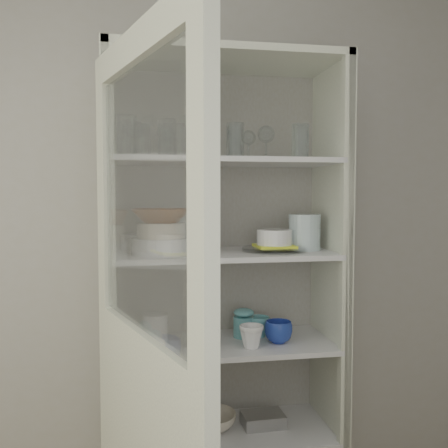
# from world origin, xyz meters

# --- Properties ---
(wall_back) EXTENTS (3.60, 0.02, 2.60)m
(wall_back) POSITION_xyz_m (0.00, 1.50, 1.30)
(wall_back) COLOR #ACA89D
(wall_back) RESTS_ON ground
(pantry_cabinet) EXTENTS (1.00, 0.45, 2.10)m
(pantry_cabinet) POSITION_xyz_m (0.20, 1.34, 0.94)
(pantry_cabinet) COLOR beige
(pantry_cabinet) RESTS_ON floor
(cupboard_door) EXTENTS (0.32, 0.87, 2.00)m
(cupboard_door) POSITION_xyz_m (-0.16, 0.62, 0.87)
(cupboard_door) COLOR beige
(cupboard_door) RESTS_ON floor
(tumbler_0) EXTENTS (0.10, 0.10, 0.15)m
(tumbler_0) POSITION_xyz_m (-0.21, 1.11, 1.74)
(tumbler_0) COLOR silver
(tumbler_0) RESTS_ON shelf_glass
(tumbler_1) EXTENTS (0.07, 0.07, 0.14)m
(tumbler_1) POSITION_xyz_m (0.07, 1.14, 1.73)
(tumbler_1) COLOR silver
(tumbler_1) RESTS_ON shelf_glass
(tumbler_2) EXTENTS (0.10, 0.10, 0.15)m
(tumbler_2) POSITION_xyz_m (-0.05, 1.17, 1.74)
(tumbler_2) COLOR silver
(tumbler_2) RESTS_ON shelf_glass
(tumbler_3) EXTENTS (0.07, 0.07, 0.13)m
(tumbler_3) POSITION_xyz_m (0.09, 1.13, 1.73)
(tumbler_3) COLOR silver
(tumbler_3) RESTS_ON shelf_glass
(tumbler_4) EXTENTS (0.08, 0.08, 0.14)m
(tumbler_4) POSITION_xyz_m (0.23, 1.15, 1.73)
(tumbler_4) COLOR silver
(tumbler_4) RESTS_ON shelf_glass
(tumbler_5) EXTENTS (0.09, 0.09, 0.14)m
(tumbler_5) POSITION_xyz_m (0.50, 1.14, 1.73)
(tumbler_5) COLOR silver
(tumbler_5) RESTS_ON shelf_glass
(tumbler_6) EXTENTS (0.09, 0.09, 0.15)m
(tumbler_6) POSITION_xyz_m (0.51, 1.17, 1.73)
(tumbler_6) COLOR silver
(tumbler_6) RESTS_ON shelf_glass
(tumbler_7) EXTENTS (0.08, 0.08, 0.14)m
(tumbler_7) POSITION_xyz_m (-0.15, 1.25, 1.73)
(tumbler_7) COLOR silver
(tumbler_7) RESTS_ON shelf_glass
(tumbler_8) EXTENTS (0.10, 0.10, 0.15)m
(tumbler_8) POSITION_xyz_m (0.02, 1.27, 1.73)
(tumbler_8) COLOR silver
(tumbler_8) RESTS_ON shelf_glass
(tumbler_9) EXTENTS (0.09, 0.09, 0.14)m
(tumbler_9) POSITION_xyz_m (-0.05, 1.26, 1.73)
(tumbler_9) COLOR silver
(tumbler_9) RESTS_ON shelf_glass
(tumbler_10) EXTENTS (0.08, 0.08, 0.14)m
(tumbler_10) POSITION_xyz_m (0.07, 1.26, 1.73)
(tumbler_10) COLOR silver
(tumbler_10) RESTS_ON shelf_glass
(tumbler_11) EXTENTS (0.09, 0.09, 0.15)m
(tumbler_11) POSITION_xyz_m (0.25, 1.27, 1.73)
(tumbler_11) COLOR silver
(tumbler_11) RESTS_ON shelf_glass
(goblet_0) EXTENTS (0.08, 0.08, 0.19)m
(goblet_0) POSITION_xyz_m (-0.18, 1.36, 1.76)
(goblet_0) COLOR silver
(goblet_0) RESTS_ON shelf_glass
(goblet_1) EXTENTS (0.07, 0.07, 0.16)m
(goblet_1) POSITION_xyz_m (-0.05, 1.36, 1.74)
(goblet_1) COLOR silver
(goblet_1) RESTS_ON shelf_glass
(goblet_2) EXTENTS (0.07, 0.07, 0.16)m
(goblet_2) POSITION_xyz_m (0.33, 1.39, 1.74)
(goblet_2) COLOR silver
(goblet_2) RESTS_ON shelf_glass
(goblet_3) EXTENTS (0.08, 0.08, 0.18)m
(goblet_3) POSITION_xyz_m (0.41, 1.37, 1.75)
(goblet_3) COLOR silver
(goblet_3) RESTS_ON shelf_glass
(plate_stack_front) EXTENTS (0.24, 0.24, 0.07)m
(plate_stack_front) POSITION_xyz_m (-0.08, 1.20, 1.30)
(plate_stack_front) COLOR white
(plate_stack_front) RESTS_ON shelf_plates
(plate_stack_back) EXTENTS (0.19, 0.19, 0.07)m
(plate_stack_back) POSITION_xyz_m (-0.15, 1.41, 1.30)
(plate_stack_back) COLOR white
(plate_stack_back) RESTS_ON shelf_plates
(cream_bowl) EXTENTS (0.21, 0.21, 0.06)m
(cream_bowl) POSITION_xyz_m (-0.08, 1.20, 1.36)
(cream_bowl) COLOR beige
(cream_bowl) RESTS_ON plate_stack_front
(terracotta_bowl) EXTENTS (0.27, 0.27, 0.06)m
(terracotta_bowl) POSITION_xyz_m (-0.08, 1.20, 1.42)
(terracotta_bowl) COLOR brown
(terracotta_bowl) RESTS_ON cream_bowl
(glass_platter) EXTENTS (0.33, 0.33, 0.02)m
(glass_platter) POSITION_xyz_m (0.42, 1.25, 1.27)
(glass_platter) COLOR silver
(glass_platter) RESTS_ON shelf_plates
(yellow_trivet) EXTENTS (0.17, 0.17, 0.01)m
(yellow_trivet) POSITION_xyz_m (0.42, 1.25, 1.28)
(yellow_trivet) COLOR #F4F13E
(yellow_trivet) RESTS_ON glass_platter
(white_ramekin) EXTENTS (0.20, 0.20, 0.07)m
(white_ramekin) POSITION_xyz_m (0.42, 1.25, 1.32)
(white_ramekin) COLOR white
(white_ramekin) RESTS_ON yellow_trivet
(grey_bowl_stack) EXTENTS (0.14, 0.14, 0.16)m
(grey_bowl_stack) POSITION_xyz_m (0.56, 1.26, 1.34)
(grey_bowl_stack) COLOR silver
(grey_bowl_stack) RESTS_ON shelf_plates
(mug_blue) EXTENTS (0.15, 0.15, 0.10)m
(mug_blue) POSITION_xyz_m (0.43, 1.21, 0.91)
(mug_blue) COLOR #1A3998
(mug_blue) RESTS_ON shelf_mugs
(mug_teal) EXTENTS (0.12, 0.12, 0.09)m
(mug_teal) POSITION_xyz_m (0.37, 1.31, 0.91)
(mug_teal) COLOR teal
(mug_teal) RESTS_ON shelf_mugs
(mug_white) EXTENTS (0.11, 0.11, 0.10)m
(mug_white) POSITION_xyz_m (0.30, 1.16, 0.91)
(mug_white) COLOR white
(mug_white) RESTS_ON shelf_mugs
(teal_jar) EXTENTS (0.09, 0.09, 0.11)m
(teal_jar) POSITION_xyz_m (0.30, 1.32, 0.92)
(teal_jar) COLOR teal
(teal_jar) RESTS_ON shelf_mugs
(measuring_cups) EXTENTS (0.10, 0.10, 0.04)m
(measuring_cups) POSITION_xyz_m (0.08, 1.21, 0.88)
(measuring_cups) COLOR silver
(measuring_cups) RESTS_ON shelf_mugs
(white_canister) EXTENTS (0.14, 0.14, 0.13)m
(white_canister) POSITION_xyz_m (-0.10, 1.30, 0.93)
(white_canister) COLOR white
(white_canister) RESTS_ON shelf_mugs
(cream_dish) EXTENTS (0.29, 0.29, 0.07)m
(cream_dish) POSITION_xyz_m (0.14, 1.29, 0.50)
(cream_dish) COLOR beige
(cream_dish) RESTS_ON shelf_bot
(tin_box) EXTENTS (0.19, 0.14, 0.06)m
(tin_box) POSITION_xyz_m (0.38, 1.28, 0.49)
(tin_box) COLOR #9A9A9A
(tin_box) RESTS_ON shelf_bot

